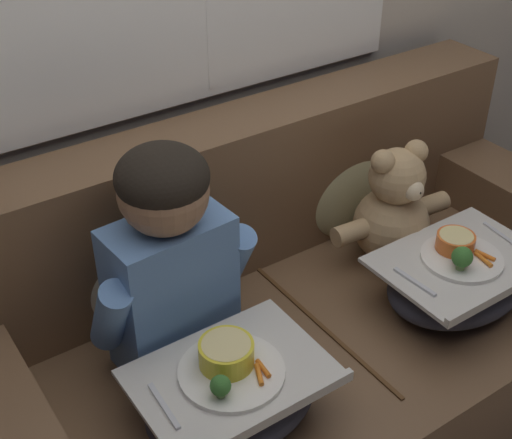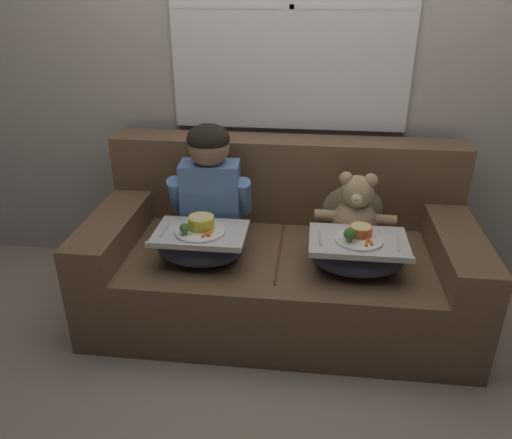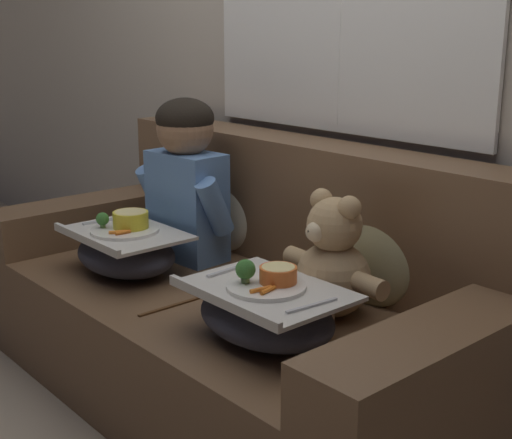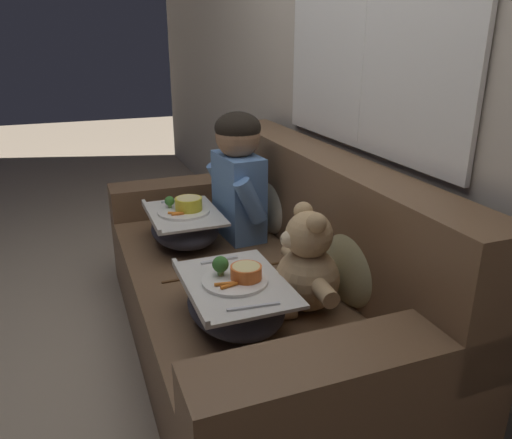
% 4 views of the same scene
% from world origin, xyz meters
% --- Properties ---
extents(ground_plane, '(14.00, 14.00, 0.00)m').
position_xyz_m(ground_plane, '(0.00, 0.00, 0.00)').
color(ground_plane, tan).
extents(wall_back_with_window, '(8.00, 0.08, 2.60)m').
position_xyz_m(wall_back_with_window, '(0.00, 0.55, 1.31)').
color(wall_back_with_window, '#BCB2A3').
rests_on(wall_back_with_window, ground_plane).
extents(couch, '(1.96, 0.96, 0.88)m').
position_xyz_m(couch, '(0.00, 0.07, 0.31)').
color(couch, brown).
rests_on(couch, ground_plane).
extents(throw_pillow_behind_child, '(0.37, 0.18, 0.39)m').
position_xyz_m(throw_pillow_behind_child, '(-0.38, 0.30, 0.58)').
color(throw_pillow_behind_child, '#C1B293').
rests_on(throw_pillow_behind_child, couch).
extents(throw_pillow_behind_teddy, '(0.38, 0.19, 0.40)m').
position_xyz_m(throw_pillow_behind_teddy, '(0.38, 0.30, 0.58)').
color(throw_pillow_behind_teddy, tan).
rests_on(throw_pillow_behind_teddy, couch).
extents(child_figure, '(0.44, 0.22, 0.62)m').
position_xyz_m(child_figure, '(-0.38, 0.09, 0.74)').
color(child_figure, '#5B84BC').
rests_on(child_figure, couch).
extents(teddy_bear, '(0.42, 0.30, 0.39)m').
position_xyz_m(teddy_bear, '(0.38, 0.09, 0.57)').
color(teddy_bear, tan).
rests_on(teddy_bear, couch).
extents(lap_tray_child, '(0.45, 0.33, 0.23)m').
position_xyz_m(lap_tray_child, '(-0.38, -0.18, 0.49)').
color(lap_tray_child, '#2D2D38').
rests_on(lap_tray_child, child_figure).
extents(lap_tray_teddy, '(0.46, 0.34, 0.24)m').
position_xyz_m(lap_tray_teddy, '(0.38, -0.18, 0.49)').
color(lap_tray_teddy, '#2D2D38').
rests_on(lap_tray_teddy, teddy_bear).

